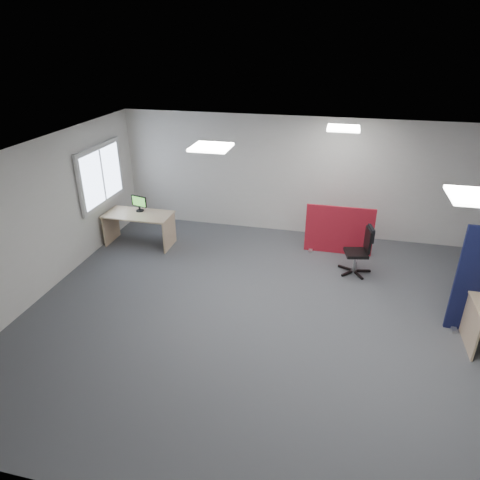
% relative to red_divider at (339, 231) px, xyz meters
% --- Properties ---
extents(floor, '(9.00, 9.00, 0.00)m').
position_rel_red_divider_xyz_m(floor, '(-0.63, -2.59, -0.52)').
color(floor, '#4C4E53').
rests_on(floor, ground).
extents(ceiling, '(9.00, 7.00, 0.02)m').
position_rel_red_divider_xyz_m(ceiling, '(-0.63, -2.59, 2.18)').
color(ceiling, white).
rests_on(ceiling, wall_back).
extents(wall_back, '(9.00, 0.02, 2.70)m').
position_rel_red_divider_xyz_m(wall_back, '(-0.63, 0.91, 0.83)').
color(wall_back, silver).
rests_on(wall_back, floor).
extents(wall_front, '(9.00, 0.02, 2.70)m').
position_rel_red_divider_xyz_m(wall_front, '(-0.63, -6.09, 0.83)').
color(wall_front, silver).
rests_on(wall_front, floor).
extents(wall_left, '(0.02, 7.00, 2.70)m').
position_rel_red_divider_xyz_m(wall_left, '(-5.13, -2.59, 0.83)').
color(wall_left, silver).
rests_on(wall_left, floor).
extents(window, '(0.06, 1.70, 1.30)m').
position_rel_red_divider_xyz_m(window, '(-5.06, -0.59, 1.03)').
color(window, white).
rests_on(window, wall_left).
extents(ceiling_lights, '(4.10, 4.10, 0.04)m').
position_rel_red_divider_xyz_m(ceiling_lights, '(-0.29, -1.92, 2.15)').
color(ceiling_lights, white).
rests_on(ceiling_lights, ceiling).
extents(red_divider, '(1.42, 0.30, 1.06)m').
position_rel_red_divider_xyz_m(red_divider, '(0.00, 0.00, 0.00)').
color(red_divider, '#A91525').
rests_on(red_divider, floor).
extents(second_desk, '(1.46, 0.73, 0.73)m').
position_rel_red_divider_xyz_m(second_desk, '(-4.31, -0.54, 0.03)').
color(second_desk, tan).
rests_on(second_desk, floor).
extents(monitor_second, '(0.38, 0.18, 0.35)m').
position_rel_red_divider_xyz_m(monitor_second, '(-4.34, -0.42, 0.41)').
color(monitor_second, black).
rests_on(monitor_second, second_desk).
extents(office_chair, '(0.64, 0.63, 0.97)m').
position_rel_red_divider_xyz_m(office_chair, '(0.45, -0.77, 0.03)').
color(office_chair, black).
rests_on(office_chair, floor).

